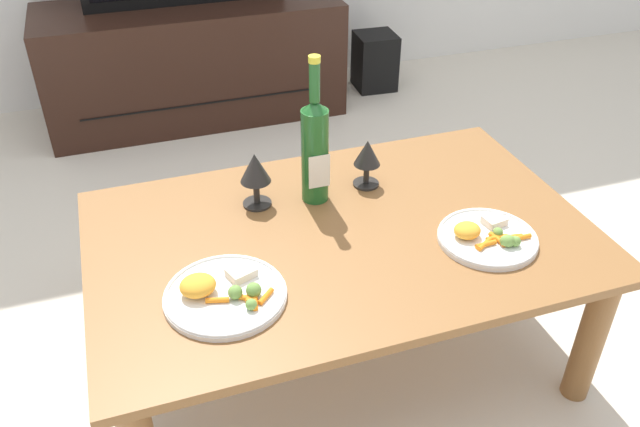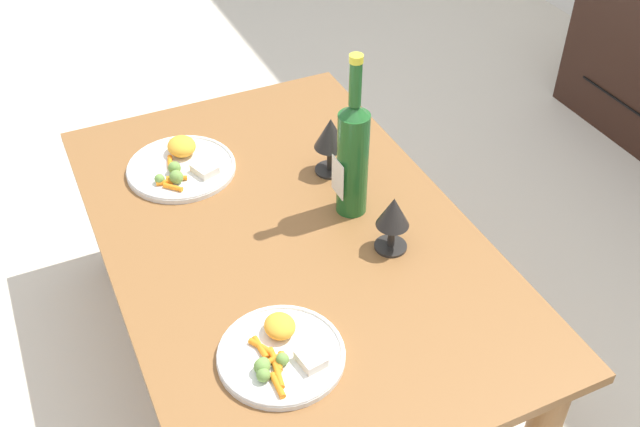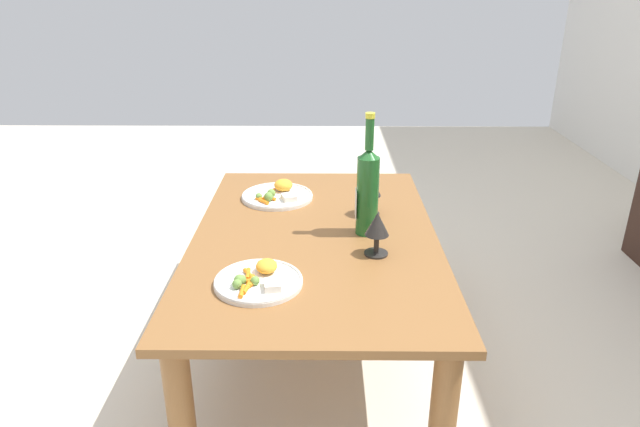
{
  "view_description": "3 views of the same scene",
  "coord_description": "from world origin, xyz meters",
  "px_view_note": "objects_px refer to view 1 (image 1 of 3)",
  "views": [
    {
      "loc": [
        -0.47,
        -1.22,
        1.39
      ],
      "look_at": [
        -0.05,
        0.02,
        0.49
      ],
      "focal_mm": 36.43,
      "sensor_mm": 36.0,
      "label": 1
    },
    {
      "loc": [
        1.17,
        -0.46,
        1.54
      ],
      "look_at": [
        0.04,
        0.06,
        0.5
      ],
      "focal_mm": 41.67,
      "sensor_mm": 36.0,
      "label": 2
    },
    {
      "loc": [
        1.66,
        0.03,
        1.21
      ],
      "look_at": [
        0.0,
        0.02,
        0.51
      ],
      "focal_mm": 31.51,
      "sensor_mm": 36.0,
      "label": 3
    }
  ],
  "objects_px": {
    "goblet_right": "(367,156)",
    "goblet_left": "(255,171)",
    "tv_stand": "(194,61)",
    "dining_table": "(341,253)",
    "wine_bottle": "(315,147)",
    "floor_speaker": "(375,61)",
    "dinner_plate_left": "(224,293)",
    "dinner_plate_right": "(487,237)"
  },
  "relations": [
    {
      "from": "tv_stand",
      "to": "floor_speaker",
      "type": "distance_m",
      "value": 0.93
    },
    {
      "from": "wine_bottle",
      "to": "goblet_left",
      "type": "distance_m",
      "value": 0.16
    },
    {
      "from": "dining_table",
      "to": "wine_bottle",
      "type": "height_order",
      "value": "wine_bottle"
    },
    {
      "from": "goblet_left",
      "to": "dinner_plate_left",
      "type": "bearing_deg",
      "value": -115.38
    },
    {
      "from": "goblet_left",
      "to": "floor_speaker",
      "type": "bearing_deg",
      "value": 57.13
    },
    {
      "from": "wine_bottle",
      "to": "dinner_plate_left",
      "type": "bearing_deg",
      "value": -134.91
    },
    {
      "from": "floor_speaker",
      "to": "goblet_left",
      "type": "xyz_separation_m",
      "value": [
        -0.99,
        -1.53,
        0.4
      ]
    },
    {
      "from": "goblet_left",
      "to": "dinner_plate_left",
      "type": "distance_m",
      "value": 0.38
    },
    {
      "from": "floor_speaker",
      "to": "dinner_plate_left",
      "type": "distance_m",
      "value": 2.21
    },
    {
      "from": "floor_speaker",
      "to": "dinner_plate_right",
      "type": "bearing_deg",
      "value": -101.63
    },
    {
      "from": "wine_bottle",
      "to": "goblet_left",
      "type": "relative_size",
      "value": 2.61
    },
    {
      "from": "goblet_left",
      "to": "goblet_right",
      "type": "xyz_separation_m",
      "value": [
        0.31,
        -0.0,
        -0.01
      ]
    },
    {
      "from": "goblet_right",
      "to": "dining_table",
      "type": "bearing_deg",
      "value": -127.06
    },
    {
      "from": "goblet_left",
      "to": "goblet_right",
      "type": "bearing_deg",
      "value": -0.0
    },
    {
      "from": "floor_speaker",
      "to": "dining_table",
      "type": "bearing_deg",
      "value": -112.23
    },
    {
      "from": "dining_table",
      "to": "goblet_left",
      "type": "xyz_separation_m",
      "value": [
        -0.17,
        0.19,
        0.17
      ]
    },
    {
      "from": "dining_table",
      "to": "dinner_plate_left",
      "type": "relative_size",
      "value": 4.6
    },
    {
      "from": "tv_stand",
      "to": "goblet_left",
      "type": "height_order",
      "value": "goblet_left"
    },
    {
      "from": "tv_stand",
      "to": "goblet_left",
      "type": "relative_size",
      "value": 8.83
    },
    {
      "from": "dining_table",
      "to": "tv_stand",
      "type": "bearing_deg",
      "value": 93.41
    },
    {
      "from": "goblet_left",
      "to": "tv_stand",
      "type": "bearing_deg",
      "value": 87.47
    },
    {
      "from": "dining_table",
      "to": "goblet_right",
      "type": "xyz_separation_m",
      "value": [
        0.14,
        0.19,
        0.16
      ]
    },
    {
      "from": "goblet_left",
      "to": "dinner_plate_left",
      "type": "relative_size",
      "value": 0.56
    },
    {
      "from": "tv_stand",
      "to": "dinner_plate_left",
      "type": "relative_size",
      "value": 4.98
    },
    {
      "from": "floor_speaker",
      "to": "goblet_right",
      "type": "distance_m",
      "value": 1.72
    },
    {
      "from": "tv_stand",
      "to": "wine_bottle",
      "type": "distance_m",
      "value": 1.58
    },
    {
      "from": "goblet_right",
      "to": "dinner_plate_left",
      "type": "height_order",
      "value": "goblet_right"
    },
    {
      "from": "wine_bottle",
      "to": "goblet_right",
      "type": "height_order",
      "value": "wine_bottle"
    },
    {
      "from": "floor_speaker",
      "to": "dinner_plate_right",
      "type": "xyz_separation_m",
      "value": [
        -0.5,
        -1.87,
        0.31
      ]
    },
    {
      "from": "tv_stand",
      "to": "dinner_plate_left",
      "type": "distance_m",
      "value": 1.88
    },
    {
      "from": "goblet_right",
      "to": "goblet_left",
      "type": "bearing_deg",
      "value": 180.0
    },
    {
      "from": "dining_table",
      "to": "dinner_plate_right",
      "type": "xyz_separation_m",
      "value": [
        0.32,
        -0.15,
        0.08
      ]
    },
    {
      "from": "tv_stand",
      "to": "goblet_left",
      "type": "xyz_separation_m",
      "value": [
        -0.07,
        -1.52,
        0.28
      ]
    },
    {
      "from": "tv_stand",
      "to": "wine_bottle",
      "type": "height_order",
      "value": "wine_bottle"
    },
    {
      "from": "wine_bottle",
      "to": "dinner_plate_right",
      "type": "xyz_separation_m",
      "value": [
        0.34,
        -0.32,
        -0.14
      ]
    },
    {
      "from": "dining_table",
      "to": "goblet_left",
      "type": "relative_size",
      "value": 8.15
    },
    {
      "from": "dinner_plate_left",
      "to": "dinner_plate_right",
      "type": "bearing_deg",
      "value": -0.18
    },
    {
      "from": "dinner_plate_left",
      "to": "goblet_right",
      "type": "bearing_deg",
      "value": 35.5
    },
    {
      "from": "floor_speaker",
      "to": "dinner_plate_left",
      "type": "relative_size",
      "value": 1.05
    },
    {
      "from": "wine_bottle",
      "to": "goblet_right",
      "type": "xyz_separation_m",
      "value": [
        0.15,
        0.02,
        -0.06
      ]
    },
    {
      "from": "dining_table",
      "to": "floor_speaker",
      "type": "bearing_deg",
      "value": 64.44
    },
    {
      "from": "goblet_right",
      "to": "dinner_plate_left",
      "type": "xyz_separation_m",
      "value": [
        -0.47,
        -0.33,
        -0.08
      ]
    }
  ]
}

